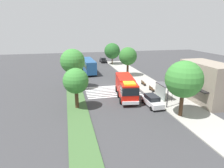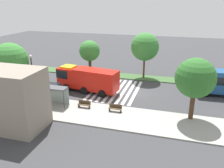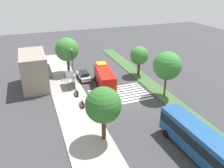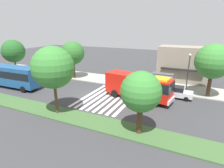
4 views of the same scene
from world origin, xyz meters
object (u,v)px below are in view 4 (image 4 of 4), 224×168
Objects in this scene: median_tree_west at (141,92)px; street_lamp at (188,71)px; transit_bus at (12,75)px; parked_car_mid at (175,92)px; sidewalk_tree_far_west at (13,51)px; sidewalk_tree_west at (73,53)px; fire_truck at (140,86)px; bus_stop_shelter at (162,78)px; sidewalk_tree_center at (213,62)px; bench_west_of_shelter at (116,80)px; bench_near_shelter at (138,83)px; median_tree_far_west at (53,68)px.

street_lamp is at bearing 76.79° from median_tree_west.
parked_car_mid is at bearing -166.80° from transit_bus.
sidewalk_tree_far_west is 0.97× the size of sidewalk_tree_west.
fire_truck reaches higher than bus_stop_shelter.
bus_stop_shelter is 0.58× the size of median_tree_west.
fire_truck reaches higher than parked_car_mid.
transit_bus is 1.75× the size of street_lamp.
median_tree_west is at bearing 167.12° from transit_bus.
fire_truck is 1.30× the size of sidewalk_tree_center.
bench_west_of_shelter is at bearing 145.34° from fire_truck.
sidewalk_tree_west is (-16.93, -0.70, 3.13)m from bus_stop_shelter.
median_tree_west is (2.66, -8.56, 2.25)m from fire_truck.
sidewalk_tree_west is (-15.03, 5.08, 3.00)m from fire_truck.
bench_near_shelter is at bearing 0.00° from bench_west_of_shelter.
median_tree_west is at bearing -99.72° from parked_car_mid.
sidewalk_tree_far_west is 0.88× the size of median_tree_far_west.
sidewalk_tree_far_west reaches higher than parked_car_mid.
median_tree_far_west is (-9.31, -14.34, 3.68)m from bus_stop_shelter.
median_tree_far_west reaches higher than bench_near_shelter.
parked_car_mid is at bearing -6.45° from sidewalk_tree_west.
bus_stop_shelter is at bearing 1.19° from sidewalk_tree_far_west.
transit_bus is 1.76× the size of median_tree_west.
parked_car_mid is 12.06m from median_tree_west.
median_tree_far_west is at bearing 180.00° from median_tree_west.
median_tree_far_west reaches higher than sidewalk_tree_west.
sidewalk_tree_west reaches higher than parked_car_mid.
sidewalk_tree_far_west is at bearing 179.15° from fire_truck.
sidewalk_tree_west is (-8.83, -0.67, 4.42)m from bench_west_of_shelter.
bus_stop_shelter is 4.42m from street_lamp.
parked_car_mid is 17.13m from median_tree_far_west.
sidewalk_tree_far_west reaches higher than street_lamp.
transit_bus reaches higher than bus_stop_shelter.
transit_bus is 28.14m from street_lamp.
parked_car_mid is at bearing -48.78° from bus_stop_shelter.
street_lamp is (3.86, -1.10, 1.85)m from bus_stop_shelter.
sidewalk_tree_center reaches higher than street_lamp.
transit_bus is 6.65× the size of bench_west_of_shelter.
sidewalk_tree_center is at bearing 40.14° from median_tree_far_west.
sidewalk_tree_center is 0.97× the size of median_tree_far_west.
sidewalk_tree_west is at bearing 178.90° from street_lamp.
parked_car_mid is at bearing -23.68° from bench_near_shelter.
median_tree_far_west is (24.42, -13.64, 1.10)m from sidewalk_tree_far_west.
street_lamp reaches higher than bench_west_of_shelter.
bench_near_shelter is 0.26× the size of street_lamp.
transit_bus reaches higher than bench_near_shelter.
bench_near_shelter is 16.05m from median_tree_far_west.
bus_stop_shelter is 2.19× the size of bench_near_shelter.
parked_car_mid is at bearing -152.98° from sidewalk_tree_center.
sidewalk_tree_far_west is at bearing 158.42° from median_tree_west.
sidewalk_tree_west is (5.93, 9.07, 2.86)m from transit_bus.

